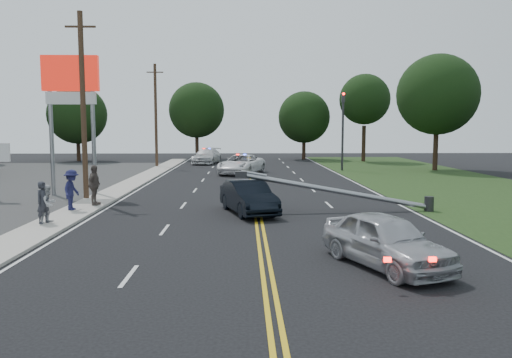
{
  "coord_description": "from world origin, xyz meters",
  "views": [
    {
      "loc": [
        -0.61,
        -15.04,
        3.97
      ],
      "look_at": [
        -0.1,
        6.6,
        1.7
      ],
      "focal_mm": 35.0,
      "sensor_mm": 36.0,
      "label": 1
    }
  ],
  "objects_px": {
    "pylon_sign": "(71,91)",
    "bystander_d": "(94,185)",
    "utility_pole_mid": "(83,106)",
    "crashed_sedan": "(249,197)",
    "bystander_c": "(72,190)",
    "waiting_sedan": "(385,240)",
    "utility_pole_far": "(156,115)",
    "emergency_a": "(241,164)",
    "emergency_b": "(207,156)",
    "fallen_streetlight": "(347,192)",
    "traffic_signal": "(343,124)",
    "bystander_b": "(48,204)",
    "bystander_a": "(43,202)"
  },
  "relations": [
    {
      "from": "pylon_sign",
      "to": "bystander_d",
      "type": "xyz_separation_m",
      "value": [
        2.5,
        -4.48,
        -4.89
      ]
    },
    {
      "from": "utility_pole_mid",
      "to": "crashed_sedan",
      "type": "height_order",
      "value": "utility_pole_mid"
    },
    {
      "from": "bystander_c",
      "to": "bystander_d",
      "type": "distance_m",
      "value": 1.56
    },
    {
      "from": "utility_pole_mid",
      "to": "waiting_sedan",
      "type": "xyz_separation_m",
      "value": [
        12.59,
        -13.26,
        -4.31
      ]
    },
    {
      "from": "utility_pole_far",
      "to": "emergency_a",
      "type": "relative_size",
      "value": 1.7
    },
    {
      "from": "emergency_b",
      "to": "fallen_streetlight",
      "type": "bearing_deg",
      "value": -64.98
    },
    {
      "from": "fallen_streetlight",
      "to": "waiting_sedan",
      "type": "bearing_deg",
      "value": -94.92
    },
    {
      "from": "emergency_a",
      "to": "emergency_b",
      "type": "xyz_separation_m",
      "value": [
        -3.79,
        11.78,
        0.01
      ]
    },
    {
      "from": "utility_pole_mid",
      "to": "crashed_sedan",
      "type": "bearing_deg",
      "value": -26.5
    },
    {
      "from": "crashed_sedan",
      "to": "bystander_d",
      "type": "relative_size",
      "value": 2.31
    },
    {
      "from": "traffic_signal",
      "to": "fallen_streetlight",
      "type": "relative_size",
      "value": 0.75
    },
    {
      "from": "traffic_signal",
      "to": "bystander_d",
      "type": "bearing_deg",
      "value": -128.52
    },
    {
      "from": "utility_pole_far",
      "to": "emergency_b",
      "type": "xyz_separation_m",
      "value": [
        4.54,
        4.71,
        -4.26
      ]
    },
    {
      "from": "pylon_sign",
      "to": "traffic_signal",
      "type": "bearing_deg",
      "value": 40.39
    },
    {
      "from": "waiting_sedan",
      "to": "bystander_b",
      "type": "height_order",
      "value": "bystander_b"
    },
    {
      "from": "traffic_signal",
      "to": "bystander_a",
      "type": "xyz_separation_m",
      "value": [
        -16.95,
        -25.15,
        -3.24
      ]
    },
    {
      "from": "pylon_sign",
      "to": "bystander_c",
      "type": "relative_size",
      "value": 4.25
    },
    {
      "from": "utility_pole_mid",
      "to": "bystander_d",
      "type": "relative_size",
      "value": 5.05
    },
    {
      "from": "traffic_signal",
      "to": "utility_pole_far",
      "type": "distance_m",
      "value": 17.97
    },
    {
      "from": "utility_pole_mid",
      "to": "utility_pole_far",
      "type": "xyz_separation_m",
      "value": [
        0.0,
        22.0,
        0.0
      ]
    },
    {
      "from": "crashed_sedan",
      "to": "bystander_d",
      "type": "height_order",
      "value": "bystander_d"
    },
    {
      "from": "emergency_b",
      "to": "waiting_sedan",
      "type": "bearing_deg",
      "value": -69.67
    },
    {
      "from": "bystander_c",
      "to": "utility_pole_far",
      "type": "bearing_deg",
      "value": 6.2
    },
    {
      "from": "pylon_sign",
      "to": "utility_pole_far",
      "type": "xyz_separation_m",
      "value": [
        1.3,
        20.0,
        -0.91
      ]
    },
    {
      "from": "pylon_sign",
      "to": "bystander_c",
      "type": "distance_m",
      "value": 7.93
    },
    {
      "from": "pylon_sign",
      "to": "utility_pole_far",
      "type": "distance_m",
      "value": 20.06
    },
    {
      "from": "emergency_b",
      "to": "bystander_c",
      "type": "distance_m",
      "value": 30.88
    },
    {
      "from": "emergency_a",
      "to": "utility_pole_far",
      "type": "bearing_deg",
      "value": 158.87
    },
    {
      "from": "pylon_sign",
      "to": "bystander_a",
      "type": "relative_size",
      "value": 4.72
    },
    {
      "from": "utility_pole_mid",
      "to": "bystander_c",
      "type": "relative_size",
      "value": 5.31
    },
    {
      "from": "fallen_streetlight",
      "to": "crashed_sedan",
      "type": "height_order",
      "value": "fallen_streetlight"
    },
    {
      "from": "waiting_sedan",
      "to": "bystander_a",
      "type": "height_order",
      "value": "bystander_a"
    },
    {
      "from": "pylon_sign",
      "to": "bystander_a",
      "type": "bearing_deg",
      "value": -78.57
    },
    {
      "from": "bystander_b",
      "to": "bystander_d",
      "type": "distance_m",
      "value": 4.54
    },
    {
      "from": "utility_pole_far",
      "to": "emergency_a",
      "type": "xyz_separation_m",
      "value": [
        8.34,
        -7.07,
        -4.27
      ]
    },
    {
      "from": "utility_pole_mid",
      "to": "utility_pole_far",
      "type": "bearing_deg",
      "value": 90.0
    },
    {
      "from": "pylon_sign",
      "to": "utility_pole_mid",
      "type": "distance_m",
      "value": 2.55
    },
    {
      "from": "pylon_sign",
      "to": "emergency_b",
      "type": "bearing_deg",
      "value": 76.7
    },
    {
      "from": "pylon_sign",
      "to": "utility_pole_far",
      "type": "relative_size",
      "value": 0.8
    },
    {
      "from": "waiting_sedan",
      "to": "bystander_d",
      "type": "xyz_separation_m",
      "value": [
        -11.39,
        10.78,
        0.34
      ]
    },
    {
      "from": "fallen_streetlight",
      "to": "utility_pole_far",
      "type": "distance_m",
      "value": 29.54
    },
    {
      "from": "emergency_a",
      "to": "bystander_b",
      "type": "distance_m",
      "value": 23.22
    },
    {
      "from": "emergency_b",
      "to": "utility_pole_far",
      "type": "bearing_deg",
      "value": -124.99
    },
    {
      "from": "crashed_sedan",
      "to": "bystander_b",
      "type": "xyz_separation_m",
      "value": [
        -8.09,
        -2.61,
        0.13
      ]
    },
    {
      "from": "utility_pole_far",
      "to": "emergency_b",
      "type": "height_order",
      "value": "utility_pole_far"
    },
    {
      "from": "traffic_signal",
      "to": "emergency_b",
      "type": "height_order",
      "value": "traffic_signal"
    },
    {
      "from": "bystander_b",
      "to": "utility_pole_far",
      "type": "bearing_deg",
      "value": 21.13
    },
    {
      "from": "utility_pole_mid",
      "to": "utility_pole_far",
      "type": "distance_m",
      "value": 22.0
    },
    {
      "from": "bystander_d",
      "to": "pylon_sign",
      "type": "bearing_deg",
      "value": 36.49
    },
    {
      "from": "waiting_sedan",
      "to": "pylon_sign",
      "type": "bearing_deg",
      "value": 110.37
    }
  ]
}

